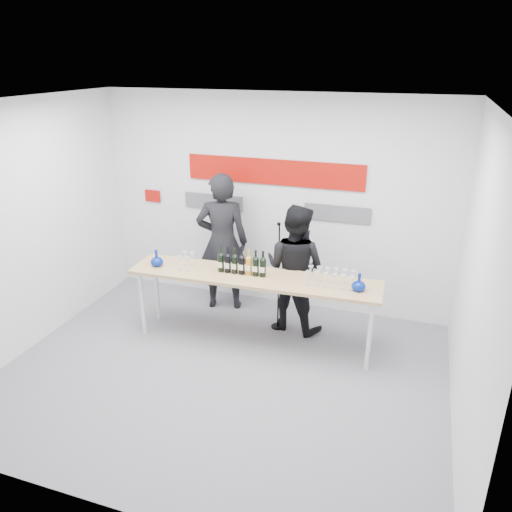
% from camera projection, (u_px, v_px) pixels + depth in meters
% --- Properties ---
extents(ground, '(5.00, 5.00, 0.00)m').
position_uv_depth(ground, '(222.00, 374.00, 5.78)').
color(ground, slate).
rests_on(ground, ground).
extents(back_wall, '(5.00, 0.04, 3.00)m').
position_uv_depth(back_wall, '(274.00, 203.00, 6.97)').
color(back_wall, silver).
rests_on(back_wall, ground).
extents(signage, '(3.38, 0.02, 0.79)m').
position_uv_depth(signage, '(269.00, 182.00, 6.84)').
color(signage, '#A10E06').
rests_on(signage, back_wall).
extents(tasting_table, '(3.12, 0.74, 0.93)m').
position_uv_depth(tasting_table, '(253.00, 281.00, 6.10)').
color(tasting_table, tan).
rests_on(tasting_table, ground).
extents(wine_bottles, '(0.62, 0.10, 0.33)m').
position_uv_depth(wine_bottles, '(242.00, 261.00, 6.07)').
color(wine_bottles, black).
rests_on(wine_bottles, tasting_table).
extents(decanter_left, '(0.16, 0.16, 0.21)m').
position_uv_depth(decanter_left, '(157.00, 258.00, 6.33)').
color(decanter_left, navy).
rests_on(decanter_left, tasting_table).
extents(decanter_right, '(0.16, 0.16, 0.21)m').
position_uv_depth(decanter_right, '(359.00, 282.00, 5.66)').
color(decanter_right, navy).
rests_on(decanter_right, tasting_table).
extents(glasses_left, '(0.17, 0.23, 0.18)m').
position_uv_depth(glasses_left, '(186.00, 261.00, 6.28)').
color(glasses_left, silver).
rests_on(glasses_left, tasting_table).
extents(glasses_right, '(0.57, 0.24, 0.18)m').
position_uv_depth(glasses_right, '(331.00, 278.00, 5.79)').
color(glasses_right, silver).
rests_on(glasses_right, tasting_table).
extents(presenter_left, '(0.83, 0.66, 1.98)m').
position_uv_depth(presenter_left, '(222.00, 242.00, 6.98)').
color(presenter_left, black).
rests_on(presenter_left, ground).
extents(presenter_right, '(0.96, 0.82, 1.71)m').
position_uv_depth(presenter_right, '(295.00, 268.00, 6.47)').
color(presenter_right, black).
rests_on(presenter_right, ground).
extents(mic_stand, '(0.18, 0.18, 1.50)m').
position_uv_depth(mic_stand, '(278.00, 297.00, 6.59)').
color(mic_stand, black).
rests_on(mic_stand, ground).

